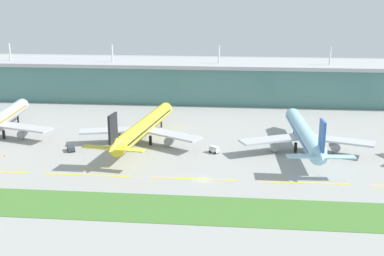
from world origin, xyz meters
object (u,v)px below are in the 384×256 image
airliner_near_middle (143,127)px  baggage_cart (214,150)px  airliner_far_middle (304,134)px  pushback_tug (71,148)px  safety_cone_nose_front (5,156)px

airliner_near_middle → baggage_cart: size_ratio=17.44×
airliner_near_middle → airliner_far_middle: same height
pushback_tug → baggage_cart: baggage_cart is taller
airliner_near_middle → pushback_tug: bearing=-154.2°
airliner_near_middle → baggage_cart: airliner_near_middle is taller
pushback_tug → safety_cone_nose_front: (-21.47, -8.29, -0.75)m
airliner_far_middle → baggage_cart: (-32.61, -5.34, -5.19)m
pushback_tug → airliner_far_middle: bearing=5.5°
airliner_near_middle → pushback_tug: size_ratio=13.69×
airliner_far_middle → baggage_cart: bearing=-170.7°
airliner_near_middle → airliner_far_middle: 60.42m
airliner_far_middle → baggage_cart: airliner_far_middle is taller
baggage_cart → safety_cone_nose_front: bearing=-171.4°
airliner_near_middle → safety_cone_nose_front: bearing=-156.3°
airliner_far_middle → airliner_near_middle: bearing=176.4°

